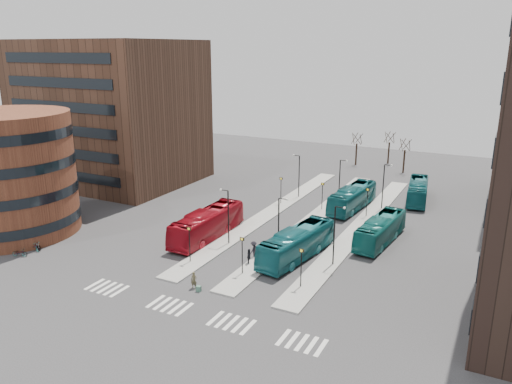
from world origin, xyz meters
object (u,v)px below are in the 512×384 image
at_px(teal_bus_c, 380,230).
at_px(red_bus, 207,224).
at_px(bicycle_near, 20,253).
at_px(traveller, 194,280).
at_px(teal_bus_b, 352,198).
at_px(bicycle_far, 34,246).
at_px(teal_bus_a, 297,243).
at_px(teal_bus_d, 418,191).
at_px(suitcase, 199,289).
at_px(bicycle_mid, 36,246).
at_px(commuter_b, 249,257).
at_px(commuter_a, 186,237).
at_px(commuter_c, 254,249).

bearing_deg(teal_bus_c, red_bus, -151.29).
bearing_deg(bicycle_near, traveller, -104.03).
distance_m(teal_bus_b, traveller, 29.42).
bearing_deg(red_bus, bicycle_far, -141.25).
height_order(teal_bus_a, teal_bus_d, teal_bus_a).
relative_size(teal_bus_d, traveller, 6.74).
distance_m(suitcase, teal_bus_c, 22.19).
height_order(teal_bus_b, bicycle_mid, teal_bus_b).
relative_size(suitcase, bicycle_near, 0.32).
bearing_deg(suitcase, teal_bus_d, 66.72).
bearing_deg(bicycle_near, bicycle_mid, -20.80).
relative_size(commuter_b, bicycle_far, 0.88).
xyz_separation_m(red_bus, commuter_a, (-1.00, -2.89, -0.79)).
bearing_deg(suitcase, bicycle_near, -179.09).
height_order(traveller, commuter_c, commuter_c).
distance_m(suitcase, bicycle_near, 20.88).
distance_m(red_bus, teal_bus_a, 11.24).
bearing_deg(teal_bus_b, bicycle_mid, -126.67).
xyz_separation_m(commuter_a, commuter_c, (8.21, 0.39, 0.01)).
bearing_deg(commuter_b, bicycle_near, 89.95).
bearing_deg(red_bus, teal_bus_b, 57.21).
distance_m(red_bus, traveller, 12.38).
distance_m(teal_bus_c, commuter_c, 14.63).
height_order(suitcase, teal_bus_d, teal_bus_d).
height_order(red_bus, bicycle_mid, red_bus).
distance_m(commuter_b, commuter_c, 1.77).
bearing_deg(commuter_b, teal_bus_c, -63.34).
bearing_deg(red_bus, teal_bus_d, 54.03).
height_order(teal_bus_d, traveller, teal_bus_d).
bearing_deg(commuter_b, teal_bus_b, -32.76).
bearing_deg(traveller, suitcase, -37.54).
bearing_deg(bicycle_mid, red_bus, -48.79).
distance_m(bicycle_near, bicycle_mid, 2.02).
bearing_deg(teal_bus_d, bicycle_near, -138.04).
bearing_deg(commuter_b, commuter_a, 58.52).
bearing_deg(commuter_b, bicycle_far, 85.75).
xyz_separation_m(suitcase, bicycle_near, (-20.78, -2.06, 0.17)).
height_order(teal_bus_c, commuter_b, teal_bus_c).
relative_size(suitcase, bicycle_far, 0.27).
bearing_deg(bicycle_far, teal_bus_d, -31.59).
relative_size(red_bus, commuter_a, 6.80).
xyz_separation_m(commuter_c, bicycle_near, (-21.70, -10.90, -0.47)).
height_order(teal_bus_b, teal_bus_d, teal_bus_b).
bearing_deg(commuter_a, bicycle_mid, 14.90).
relative_size(traveller, commuter_b, 0.95).
height_order(commuter_b, bicycle_mid, commuter_b).
distance_m(teal_bus_b, bicycle_near, 40.63).
relative_size(teal_bus_d, bicycle_far, 5.66).
xyz_separation_m(teal_bus_d, commuter_a, (-19.64, -28.42, -0.60)).
relative_size(teal_bus_b, commuter_a, 6.41).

